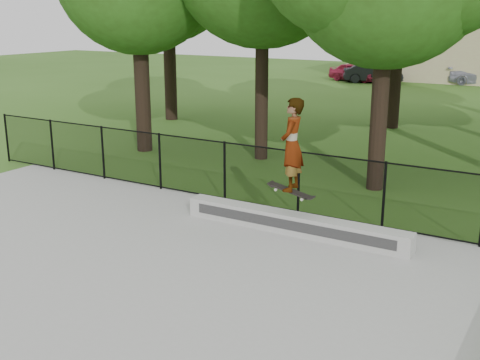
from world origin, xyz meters
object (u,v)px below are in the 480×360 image
at_px(car_b, 373,73).
at_px(skater_airborne, 292,146).
at_px(grind_ledge, 293,223).
at_px(car_a, 355,72).

relative_size(car_b, skater_airborne, 1.71).
relative_size(grind_ledge, car_b, 1.42).
xyz_separation_m(grind_ledge, car_a, (-9.40, 29.06, 0.35)).
xyz_separation_m(car_a, skater_airborne, (9.35, -29.12, 1.33)).
bearing_deg(car_a, grind_ledge, -148.98).
bearing_deg(car_b, car_a, 59.27).
bearing_deg(grind_ledge, car_a, 107.93).
bearing_deg(skater_airborne, car_b, 105.45).
bearing_deg(car_b, grind_ledge, 173.52).
height_order(grind_ledge, car_b, car_b).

